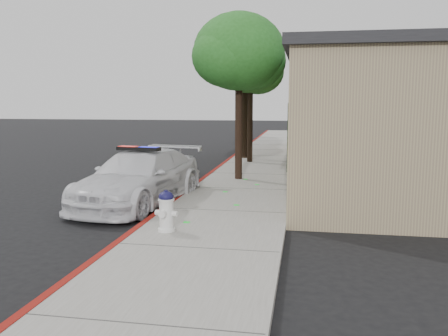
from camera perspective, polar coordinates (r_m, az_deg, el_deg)
ground at (r=11.92m, az=-7.78°, el=-5.59°), size 120.00×120.00×0.00m
sidewalk at (r=14.43m, az=1.94°, el=-2.81°), size 3.20×60.00×0.15m
red_curb at (r=14.71m, az=-4.02°, el=-2.59°), size 0.14×60.00×0.16m
clapboard_building at (r=20.28m, az=18.90°, el=5.76°), size 7.30×20.89×4.24m
police_car at (r=12.99m, az=-10.39°, el=-1.15°), size 2.81×5.38×1.61m
fire_hydrant at (r=9.69m, az=-7.12°, el=-5.23°), size 0.50×0.43×0.87m
street_tree_near at (r=16.09m, az=1.90°, el=13.71°), size 3.12×3.12×5.66m
street_tree_mid at (r=20.77m, az=3.30°, el=12.17°), size 2.88×2.95×5.48m
street_tree_far at (r=22.23m, az=2.68°, el=13.59°), size 3.52×3.37×6.36m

